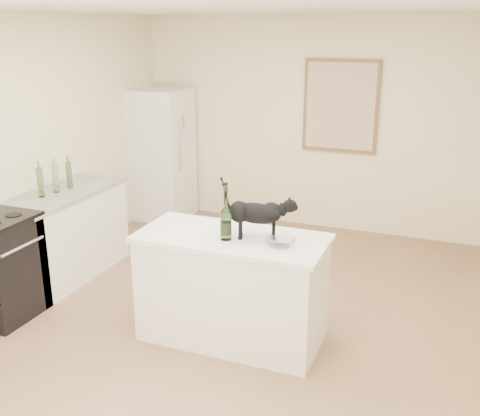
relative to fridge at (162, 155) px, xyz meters
name	(u,v)px	position (x,y,z in m)	size (l,w,h in m)	color
floor	(230,323)	(1.95, -2.35, -0.85)	(5.50, 5.50, 0.00)	#966F50
ceiling	(228,6)	(1.95, -2.35, 1.75)	(5.50, 5.50, 0.00)	white
wall_back	(316,125)	(1.95, 0.40, 0.45)	(4.50, 4.50, 0.00)	#F9F2C1
wall_left	(9,156)	(-0.30, -2.35, 0.45)	(5.50, 5.50, 0.00)	#F9F2C1
island_base	(232,290)	(2.05, -2.55, -0.42)	(1.44, 0.67, 0.86)	white
island_top	(232,238)	(2.05, -2.55, 0.03)	(1.50, 0.70, 0.04)	white
left_cabinets	(64,236)	(0.00, -2.05, -0.42)	(0.60, 1.40, 0.86)	white
left_countertop	(60,194)	(0.00, -2.05, 0.03)	(0.62, 1.44, 0.04)	gray
fridge	(162,155)	(0.00, 0.00, 0.00)	(0.68, 0.68, 1.70)	white
artwork_frame	(341,106)	(2.25, 0.37, 0.70)	(0.90, 0.03, 1.10)	brown
artwork_canvas	(340,106)	(2.25, 0.35, 0.70)	(0.82, 0.00, 1.02)	beige
black_cat	(256,216)	(2.24, -2.52, 0.23)	(0.51, 0.15, 0.36)	black
wine_bottle	(226,215)	(2.04, -2.64, 0.25)	(0.08, 0.08, 0.40)	#244E1F
glass_bowl	(281,243)	(2.47, -2.61, 0.08)	(0.22, 0.22, 0.05)	white
fridge_paper	(185,122)	(0.34, 0.02, 0.45)	(0.01, 0.15, 0.20)	beige
counter_bottle_cluster	(55,179)	(-0.02, -2.08, 0.19)	(0.12, 0.41, 0.29)	gray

